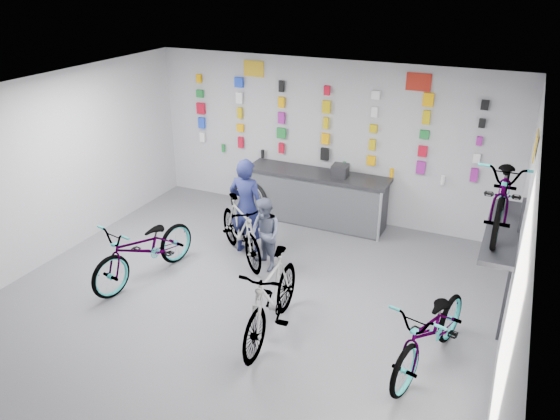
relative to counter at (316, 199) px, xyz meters
The scene contains 20 objects.
floor 3.57m from the counter, 90.00° to the right, with size 8.00×8.00×0.00m, color #535459.
ceiling 4.34m from the counter, 90.00° to the right, with size 8.00×8.00×0.00m, color white.
wall_back 1.11m from the counter, 90.00° to the left, with size 7.00×7.00×0.00m, color #B1B2B4.
wall_left 5.08m from the counter, 134.67° to the right, with size 8.00×8.00×0.00m, color #B1B2B4.
wall_right 5.08m from the counter, 45.33° to the right, with size 8.00×8.00×0.00m, color #B1B2B4.
counter is the anchor object (origin of this frame).
merch_wall 1.35m from the counter, 97.60° to the left, with size 5.55×0.08×1.56m.
wall_bracket 4.18m from the counter, 35.12° to the right, with size 0.39×1.90×2.00m.
sign_left 2.73m from the counter, 163.67° to the left, with size 0.42×0.02×0.30m, color gold.
sign_right 2.78m from the counter, 15.36° to the left, with size 0.42×0.02×0.30m, color red.
sign_side 4.72m from the counter, 33.92° to the right, with size 0.02×0.40×0.30m, color gold.
bike_left 3.45m from the counter, 118.79° to the right, with size 0.69×1.98×1.04m, color gray.
bike_center 3.57m from the counter, 78.33° to the right, with size 0.53×1.89×1.13m, color gray.
bike_right 4.26m from the counter, 50.07° to the right, with size 0.68×1.94×1.02m, color gray.
bike_service 1.94m from the counter, 108.94° to the right, with size 0.49×1.75×1.05m, color gray.
bike_wall 4.30m from the counter, 35.76° to the right, with size 0.63×1.80×0.95m, color gray.
clerk 1.75m from the counter, 112.05° to the right, with size 0.61×0.40×1.68m, color #191E4D.
customer 1.96m from the counter, 93.72° to the right, with size 0.58×0.45×1.20m, color slate.
spare_wheel 1.31m from the counter, 163.49° to the right, with size 0.77×0.26×0.77m.
register 0.76m from the counter, ahead, with size 0.28×0.30×0.22m, color black.
Camera 1 is at (3.31, -5.35, 4.50)m, focal length 35.00 mm.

